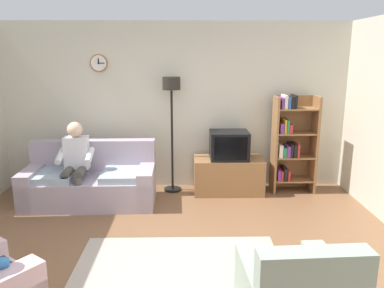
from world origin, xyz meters
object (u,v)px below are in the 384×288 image
object	(u,v)px
floor_lamp	(172,103)
tv_stand	(228,175)
couch	(91,183)
person_on_couch	(75,160)
bookshelf	(291,142)
tv	(229,145)

from	to	relation	value
floor_lamp	tv_stand	bearing A→B (deg)	-6.25
couch	person_on_couch	distance (m)	0.44
bookshelf	tv	bearing A→B (deg)	-174.66
bookshelf	floor_lamp	distance (m)	2.01
couch	bookshelf	xyz separation A→B (m)	(3.12, 0.48, 0.50)
bookshelf	tv_stand	bearing A→B (deg)	-176.04
couch	tv	xyz separation A→B (m)	(2.11, 0.39, 0.48)
person_on_couch	couch	bearing A→B (deg)	32.30
tv	person_on_couch	xyz separation A→B (m)	(-2.29, -0.50, -0.09)
bookshelf	person_on_couch	distance (m)	3.34
tv	couch	bearing A→B (deg)	-169.59
tv_stand	tv	xyz separation A→B (m)	(-0.00, -0.02, 0.50)
tv	person_on_couch	bearing A→B (deg)	-167.71
tv_stand	floor_lamp	bearing A→B (deg)	173.75
couch	person_on_couch	size ratio (longest dim) A/B	1.55
person_on_couch	floor_lamp	bearing A→B (deg)	24.21
tv	floor_lamp	size ratio (longest dim) A/B	0.32
tv_stand	floor_lamp	size ratio (longest dim) A/B	0.59
tv	floor_lamp	distance (m)	1.13
bookshelf	person_on_couch	world-z (taller)	bookshelf
tv	bookshelf	distance (m)	1.01
tv	bookshelf	size ratio (longest dim) A/B	0.38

